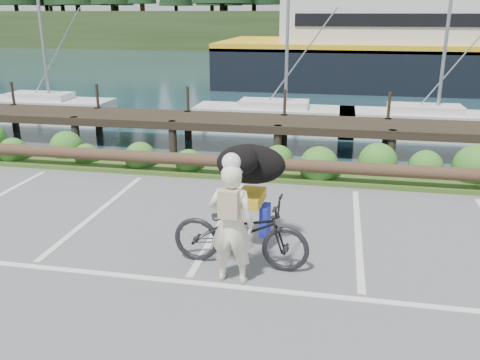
% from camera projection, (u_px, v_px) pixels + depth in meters
% --- Properties ---
extents(ground, '(72.00, 72.00, 0.00)m').
position_uv_depth(ground, '(194.00, 270.00, 8.06)').
color(ground, '#59595B').
extents(harbor_backdrop, '(170.00, 160.00, 30.00)m').
position_uv_depth(harbor_backdrop, '(332.00, 37.00, 81.08)').
color(harbor_backdrop, '#19313C').
rests_on(harbor_backdrop, ground).
extents(vegetation_strip, '(34.00, 1.60, 0.10)m').
position_uv_depth(vegetation_strip, '(251.00, 170.00, 12.98)').
color(vegetation_strip, '#3D5B21').
rests_on(vegetation_strip, ground).
extents(log_rail, '(32.00, 0.30, 0.60)m').
position_uv_depth(log_rail, '(246.00, 180.00, 12.35)').
color(log_rail, '#443021').
rests_on(log_rail, ground).
extents(bicycle, '(2.25, 0.89, 1.16)m').
position_uv_depth(bicycle, '(240.00, 232.00, 8.04)').
color(bicycle, black).
rests_on(bicycle, ground).
extents(cyclist, '(0.70, 0.48, 1.86)m').
position_uv_depth(cyclist, '(232.00, 224.00, 7.45)').
color(cyclist, '#F0E8CB').
rests_on(cyclist, ground).
extents(dog, '(0.63, 1.19, 0.67)m').
position_uv_depth(dog, '(251.00, 164.00, 8.40)').
color(dog, black).
rests_on(dog, bicycle).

